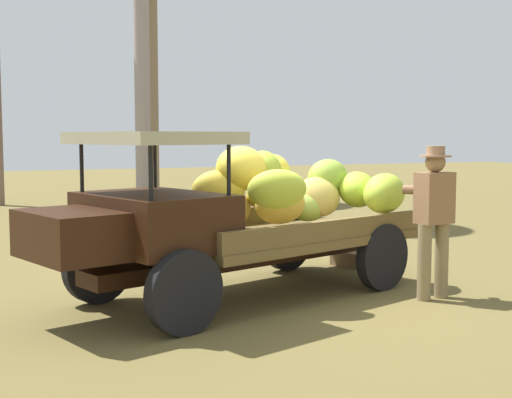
{
  "coord_description": "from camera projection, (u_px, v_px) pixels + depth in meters",
  "views": [
    {
      "loc": [
        3.21,
        7.03,
        1.8
      ],
      "look_at": [
        0.08,
        -0.12,
        1.08
      ],
      "focal_mm": 49.11,
      "sensor_mm": 36.0,
      "label": 1
    }
  ],
  "objects": [
    {
      "name": "truck",
      "position": [
        235.0,
        213.0,
        7.69
      ],
      "size": [
        4.68,
        2.79,
        1.83
      ],
      "rotation": [
        0.0,
        0.0,
        0.3
      ],
      "color": "black",
      "rests_on": "ground"
    },
    {
      "name": "farmer",
      "position": [
        434.0,
        212.0,
        7.62
      ],
      "size": [
        0.52,
        0.48,
        1.68
      ],
      "rotation": [
        0.0,
        0.0,
        -1.44
      ],
      "color": "olive",
      "rests_on": "ground"
    },
    {
      "name": "ground_plane",
      "position": [
        267.0,
        296.0,
        7.85
      ],
      "size": [
        60.0,
        60.0,
        0.0
      ],
      "primitive_type": "plane",
      "color": "brown"
    },
    {
      "name": "wooden_crate",
      "position": [
        355.0,
        250.0,
        9.65
      ],
      "size": [
        0.58,
        0.64,
        0.42
      ],
      "primitive_type": "cube",
      "rotation": [
        0.0,
        0.0,
        1.88
      ],
      "color": "olive",
      "rests_on": "ground"
    }
  ]
}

